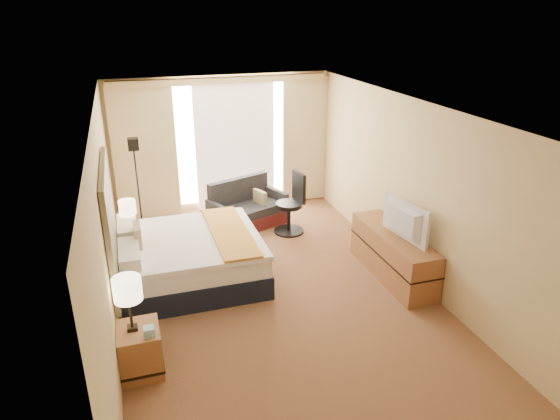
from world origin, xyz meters
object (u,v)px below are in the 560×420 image
object	(u,v)px
floor_lamp	(136,171)
media_dresser	(393,255)
loveseat	(247,211)
lamp_left	(127,290)
lamp_right	(127,208)
bed	(190,258)
nightstand_left	(140,350)
desk_chair	(292,206)
television	(400,221)
nightstand_right	(131,251)

from	to	relation	value
floor_lamp	media_dresser	bearing A→B (deg)	-33.44
loveseat	lamp_left	world-z (taller)	lamp_left
media_dresser	lamp_right	world-z (taller)	lamp_right
bed	floor_lamp	distance (m)	1.87
nightstand_left	media_dresser	size ratio (longest dim) A/B	0.31
desk_chair	television	distance (m)	2.36
nightstand_left	desk_chair	bearing A→B (deg)	47.23
media_dresser	loveseat	size ratio (longest dim) A/B	1.18
loveseat	lamp_right	distance (m)	2.38
bed	loveseat	size ratio (longest dim) A/B	1.32
nightstand_right	media_dresser	bearing A→B (deg)	-21.40
media_dresser	bed	size ratio (longest dim) A/B	0.89
media_dresser	nightstand_right	bearing A→B (deg)	158.60
lamp_left	bed	bearing A→B (deg)	64.86
media_dresser	lamp_left	bearing A→B (deg)	-164.56
television	nightstand_left	bearing A→B (deg)	95.83
nightstand_right	nightstand_left	bearing A→B (deg)	-90.00
media_dresser	floor_lamp	distance (m)	4.28
lamp_left	lamp_right	distance (m)	2.57
media_dresser	television	size ratio (longest dim) A/B	1.89
nightstand_left	lamp_left	size ratio (longest dim) A/B	0.87
loveseat	lamp_left	xyz separation A→B (m)	(-2.14, -3.52, 0.76)
media_dresser	desk_chair	xyz separation A→B (m)	(-0.91, 1.96, 0.14)
television	loveseat	bearing A→B (deg)	22.72
media_dresser	desk_chair	size ratio (longest dim) A/B	1.64
desk_chair	lamp_right	size ratio (longest dim) A/B	2.07
nightstand_left	lamp_right	world-z (taller)	lamp_right
media_dresser	bed	xyz separation A→B (m)	(-2.89, 0.79, 0.01)
floor_lamp	television	xyz separation A→B (m)	(3.43, -2.48, -0.32)
loveseat	lamp_right	world-z (taller)	lamp_right
nightstand_left	nightstand_right	distance (m)	2.50
floor_lamp	desk_chair	xyz separation A→B (m)	(2.57, -0.34, -0.80)
media_dresser	lamp_left	distance (m)	3.95
media_dresser	lamp_right	xyz separation A→B (m)	(-3.68, 1.53, 0.61)
lamp_right	loveseat	bearing A→B (deg)	24.86
lamp_right	media_dresser	bearing A→B (deg)	-22.56
nightstand_left	bed	bearing A→B (deg)	66.31
loveseat	desk_chair	world-z (taller)	desk_chair
media_dresser	floor_lamp	bearing A→B (deg)	146.56
television	lamp_left	bearing A→B (deg)	95.45
loveseat	desk_chair	distance (m)	0.90
floor_lamp	desk_chair	bearing A→B (deg)	-7.49
floor_lamp	television	bearing A→B (deg)	-35.85
loveseat	floor_lamp	bearing A→B (deg)	164.33
television	bed	bearing A→B (deg)	63.48
nightstand_left	loveseat	distance (m)	4.11
lamp_left	television	world-z (taller)	television
floor_lamp	television	distance (m)	4.25
nightstand_right	floor_lamp	size ratio (longest dim) A/B	0.30
loveseat	lamp_right	bearing A→B (deg)	-176.56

